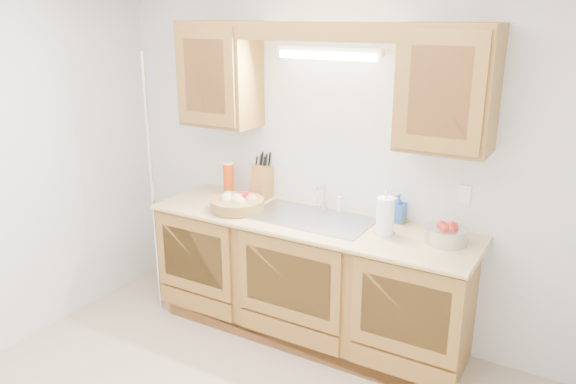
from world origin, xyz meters
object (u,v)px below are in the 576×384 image
Objects in this scene: fruit_basket at (238,203)px; paper_towel at (385,216)px; knife_block at (262,181)px; apple_bowl at (446,234)px.

paper_towel is at bearing 4.75° from fruit_basket.
knife_block is 1.47m from apple_bowl.
knife_block reaches higher than paper_towel.
paper_towel is 0.94× the size of apple_bowl.
apple_bowl reaches higher than fruit_basket.
fruit_basket is 1.47m from apple_bowl.
knife_block reaches higher than apple_bowl.
apple_bowl is at bearing 8.30° from paper_towel.
fruit_basket is 1.44× the size of apple_bowl.
paper_towel is at bearing -13.43° from knife_block.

